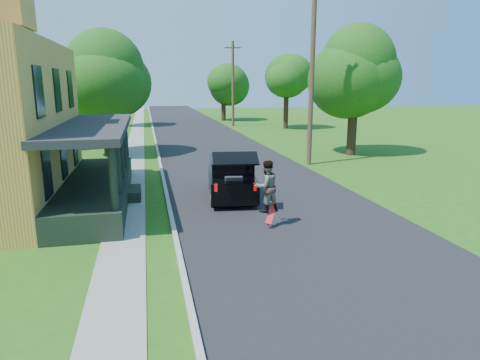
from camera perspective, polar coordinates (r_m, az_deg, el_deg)
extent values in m
plane|color=#265611|center=(13.40, 9.41, -7.77)|extent=(140.00, 140.00, 0.00)
cube|color=black|center=(32.31, -3.81, 4.46)|extent=(8.00, 120.00, 0.02)
cube|color=#9C9C97|center=(31.96, -11.03, 4.17)|extent=(0.15, 120.00, 0.12)
cube|color=gray|center=(31.96, -13.81, 4.03)|extent=(1.30, 120.00, 0.03)
cube|color=gray|center=(18.82, -26.55, -2.95)|extent=(6.50, 1.20, 0.03)
cube|color=#EFB446|center=(18.43, -28.98, 19.82)|extent=(1.60, 2.20, 1.60)
cube|color=black|center=(18.22, -18.45, -1.26)|extent=(2.40, 10.00, 0.90)
cube|color=black|center=(17.80, -19.03, 6.73)|extent=(2.60, 10.30, 0.25)
cube|color=beige|center=(36.72, -26.44, 8.10)|extent=(8.00, 8.00, 5.00)
pyramid|color=black|center=(36.75, -27.19, 15.40)|extent=(12.78, 12.78, 2.20)
cube|color=beige|center=(52.38, -22.34, 9.49)|extent=(8.00, 8.00, 5.00)
pyramid|color=black|center=(52.40, -22.78, 14.61)|extent=(12.78, 12.78, 2.20)
cube|color=black|center=(17.83, -1.18, -0.28)|extent=(2.31, 4.48, 0.83)
cube|color=black|center=(17.83, -1.23, 1.90)|extent=(1.97, 2.84, 0.54)
cube|color=black|center=(17.78, -1.23, 2.83)|extent=(2.02, 2.93, 0.08)
cube|color=black|center=(15.50, -0.62, 2.89)|extent=(1.76, 1.09, 0.37)
cube|color=#313236|center=(16.51, -0.85, -0.30)|extent=(0.75, 0.66, 0.44)
cube|color=#B6B6BA|center=(17.73, -3.56, 3.06)|extent=(0.34, 2.35, 0.06)
cube|color=#B6B6BA|center=(17.83, 1.09, 3.14)|extent=(0.34, 2.35, 0.06)
cube|color=#990505|center=(15.65, -3.23, -1.05)|extent=(0.12, 0.07, 0.29)
cube|color=#990505|center=(15.77, 2.01, -0.93)|extent=(0.12, 0.07, 0.29)
cylinder|color=black|center=(19.23, -3.83, -0.26)|extent=(0.31, 0.69, 0.66)
cylinder|color=black|center=(19.34, 0.83, -0.16)|extent=(0.31, 0.69, 0.66)
cylinder|color=black|center=(16.49, -3.53, -2.47)|extent=(0.31, 0.69, 0.66)
cylinder|color=black|center=(16.61, 1.90, -2.34)|extent=(0.31, 0.69, 0.66)
imported|color=black|center=(14.04, 3.55, -0.85)|extent=(0.99, 0.86, 1.73)
cube|color=red|center=(14.17, 4.20, -4.48)|extent=(0.54, 0.53, 0.62)
cylinder|color=black|center=(29.84, -17.29, 6.26)|extent=(0.64, 0.64, 3.13)
sphere|color=#336D1D|center=(29.68, -17.73, 12.73)|extent=(6.28, 6.28, 5.41)
sphere|color=#336D1D|center=(29.46, -17.05, 15.12)|extent=(5.44, 5.44, 4.69)
sphere|color=#336D1D|center=(30.05, -18.84, 13.80)|extent=(5.58, 5.58, 4.81)
cylinder|color=black|center=(49.75, -15.55, 8.91)|extent=(0.54, 0.54, 3.38)
sphere|color=#336D1D|center=(49.66, -15.77, 12.58)|extent=(4.60, 4.60, 4.49)
sphere|color=#336D1D|center=(49.38, -15.40, 13.76)|extent=(3.99, 3.99, 3.89)
sphere|color=#336D1D|center=(50.06, -16.35, 13.11)|extent=(4.09, 4.09, 3.99)
cylinder|color=black|center=(29.24, 14.71, 6.60)|extent=(0.62, 0.62, 3.44)
sphere|color=#336D1D|center=(29.10, 15.09, 13.22)|extent=(5.13, 5.13, 4.96)
sphere|color=#336D1D|center=(29.07, 16.31, 15.33)|extent=(4.45, 4.45, 4.30)
sphere|color=#336D1D|center=(29.23, 13.78, 14.37)|extent=(4.56, 4.56, 4.41)
cylinder|color=black|center=(45.43, 6.14, 9.10)|extent=(0.64, 0.64, 3.59)
sphere|color=#336D1D|center=(45.34, 6.24, 13.23)|extent=(5.63, 5.63, 4.42)
sphere|color=#336D1D|center=(45.37, 6.86, 14.45)|extent=(4.88, 4.88, 3.83)
sphere|color=#336D1D|center=(45.36, 5.51, 13.86)|extent=(5.01, 5.01, 3.93)
cylinder|color=black|center=(55.00, -2.21, 9.44)|extent=(0.75, 0.75, 2.91)
sphere|color=#336D1D|center=(54.91, -2.24, 12.74)|extent=(6.75, 6.75, 5.14)
sphere|color=#336D1D|center=(54.53, -1.90, 13.94)|extent=(5.85, 5.85, 4.46)
sphere|color=#336D1D|center=(55.42, -2.68, 13.33)|extent=(6.00, 6.00, 4.57)
cylinder|color=#463120|center=(25.07, 9.57, 13.93)|extent=(0.30, 0.30, 10.48)
cylinder|color=#463120|center=(47.64, -0.95, 12.61)|extent=(0.32, 0.32, 9.03)
cube|color=#463120|center=(47.78, -0.97, 17.23)|extent=(1.78, 0.37, 0.13)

